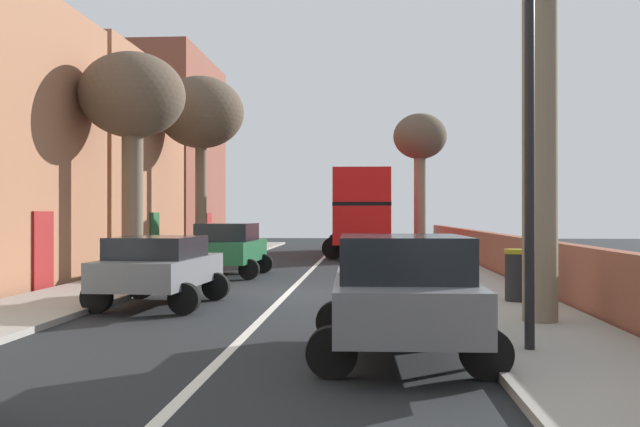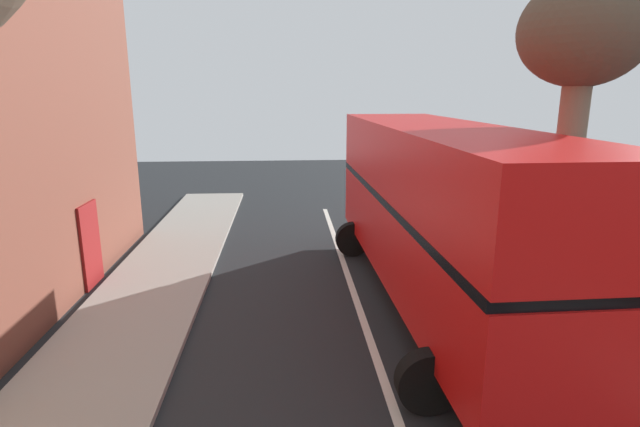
# 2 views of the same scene
# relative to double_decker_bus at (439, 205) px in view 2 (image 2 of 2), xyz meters

# --- Properties ---
(double_decker_bus) EXTENTS (3.72, 10.99, 4.06)m
(double_decker_bus) POSITION_rel_double_decker_bus_xyz_m (0.00, 0.00, 0.00)
(double_decker_bus) COLOR red
(double_decker_bus) RESTS_ON ground
(street_tree_right_3) EXTENTS (2.69, 2.69, 7.02)m
(street_tree_right_3) POSITION_rel_double_decker_bus_xyz_m (3.01, 0.35, 3.29)
(street_tree_right_3) COLOR #7A6B56
(street_tree_right_3) RESTS_ON sidewalk_right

